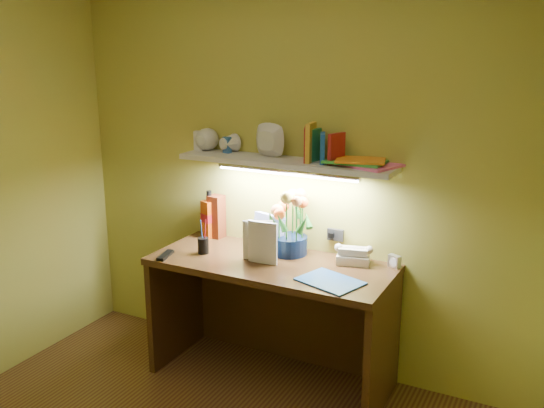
# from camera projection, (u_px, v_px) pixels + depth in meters

# --- Properties ---
(desk) EXTENTS (1.40, 0.60, 0.75)m
(desk) POSITION_uv_depth(u_px,v_px,m) (271.00, 321.00, 3.57)
(desk) COLOR #391E0F
(desk) RESTS_ON ground
(flower_bouquet) EXTENTS (0.27, 0.27, 0.38)m
(flower_bouquet) POSITION_uv_depth(u_px,v_px,m) (289.00, 223.00, 3.56)
(flower_bouquet) COLOR #0A1838
(flower_bouquet) RESTS_ON desk
(telephone) EXTENTS (0.21, 0.18, 0.11)m
(telephone) POSITION_uv_depth(u_px,v_px,m) (354.00, 254.00, 3.44)
(telephone) COLOR beige
(telephone) RESTS_ON desk
(desk_clock) EXTENTS (0.08, 0.06, 0.07)m
(desk_clock) POSITION_uv_depth(u_px,v_px,m) (394.00, 261.00, 3.38)
(desk_clock) COLOR silver
(desk_clock) RESTS_ON desk
(whisky_bottle) EXTENTS (0.11, 0.11, 0.31)m
(whisky_bottle) POSITION_uv_depth(u_px,v_px,m) (209.00, 214.00, 3.88)
(whisky_bottle) COLOR #B03907
(whisky_bottle) RESTS_ON desk
(whisky_box) EXTENTS (0.10, 0.10, 0.28)m
(whisky_box) POSITION_uv_depth(u_px,v_px,m) (216.00, 216.00, 3.88)
(whisky_box) COLOR #632511
(whisky_box) RESTS_ON desk
(pen_cup) EXTENTS (0.08, 0.08, 0.16)m
(pen_cup) POSITION_uv_depth(u_px,v_px,m) (203.00, 240.00, 3.59)
(pen_cup) COLOR black
(pen_cup) RESTS_ON desk
(art_card) EXTENTS (0.22, 0.11, 0.22)m
(art_card) POSITION_uv_depth(u_px,v_px,m) (268.00, 232.00, 3.65)
(art_card) COLOR silver
(art_card) RESTS_ON desk
(tv_remote) EXTENTS (0.08, 0.17, 0.02)m
(tv_remote) POSITION_uv_depth(u_px,v_px,m) (165.00, 255.00, 3.55)
(tv_remote) COLOR black
(tv_remote) RESTS_ON desk
(blue_folder) EXTENTS (0.37, 0.32, 0.01)m
(blue_folder) POSITION_uv_depth(u_px,v_px,m) (330.00, 281.00, 3.18)
(blue_folder) COLOR #2C5FAD
(blue_folder) RESTS_ON desk
(desk_book_a) EXTENTS (0.17, 0.10, 0.23)m
(desk_book_a) POSITION_uv_depth(u_px,v_px,m) (243.00, 240.00, 3.48)
(desk_book_a) COLOR beige
(desk_book_a) RESTS_ON desk
(desk_book_b) EXTENTS (0.18, 0.02, 0.25)m
(desk_book_b) POSITION_uv_depth(u_px,v_px,m) (248.00, 240.00, 3.45)
(desk_book_b) COLOR silver
(desk_book_b) RESTS_ON desk
(wall_shelf) EXTENTS (1.32, 0.35, 0.25)m
(wall_shelf) POSITION_uv_depth(u_px,v_px,m) (282.00, 156.00, 3.49)
(wall_shelf) COLOR silver
(wall_shelf) RESTS_ON ground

